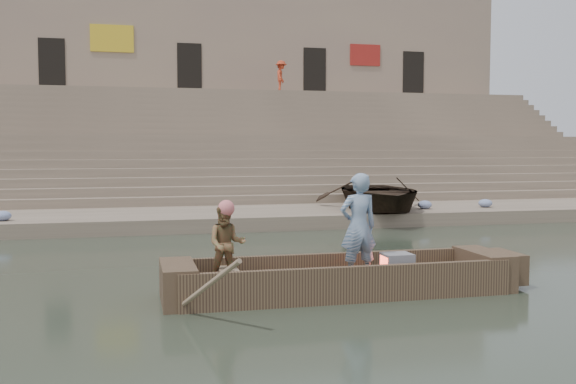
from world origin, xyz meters
name	(u,v)px	position (x,y,z in m)	size (l,w,h in m)	color
ground	(407,269)	(0.00, 0.00, 0.00)	(120.00, 120.00, 0.00)	#252F23
lower_landing	(301,216)	(0.00, 8.00, 0.20)	(32.00, 4.00, 0.40)	gray
mid_landing	(256,169)	(0.00, 15.50, 1.40)	(32.00, 3.00, 2.80)	gray
upper_landing	(231,142)	(0.00, 22.50, 2.60)	(32.00, 3.00, 5.20)	gray
ghat_steps	(249,159)	(0.00, 17.19, 1.80)	(32.00, 11.00, 5.20)	gray
building_wall	(220,91)	(0.00, 26.50, 5.60)	(32.00, 5.07, 11.20)	gray
main_rowboat	(339,287)	(-1.92, -1.71, 0.11)	(5.00, 1.30, 0.22)	brown
rowboat_trim	(352,275)	(-1.71, -1.71, 0.31)	(6.04, 2.63, 1.91)	brown
standing_man	(358,226)	(-1.60, -1.69, 1.08)	(0.63, 0.41, 1.71)	navy
rowing_man	(227,244)	(-3.70, -1.52, 0.84)	(0.60, 0.47, 1.24)	#287939
television	(396,266)	(-0.94, -1.71, 0.42)	(0.46, 0.42, 0.40)	gray
beached_rowboat	(378,193)	(2.30, 7.37, 0.91)	(3.50, 4.90, 1.02)	#2D2116
pedestrian	(281,76)	(2.51, 21.60, 6.01)	(1.04, 0.60, 1.62)	#BA3A1F
cloth_bundles	(323,207)	(0.46, 7.15, 0.53)	(14.87, 0.88, 0.26)	#3F5999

